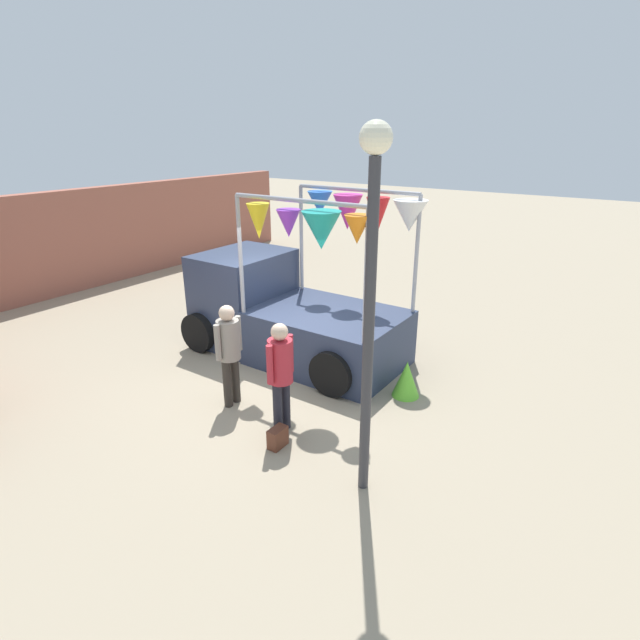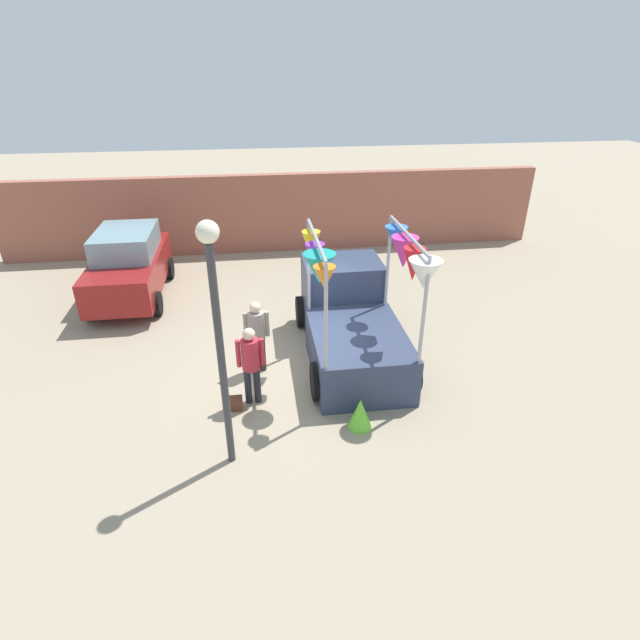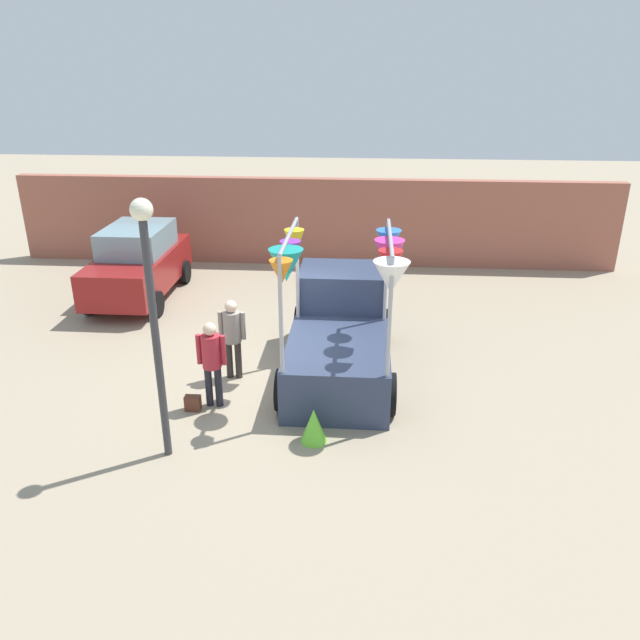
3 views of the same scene
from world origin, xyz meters
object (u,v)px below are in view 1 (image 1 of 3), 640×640
object	(u,v)px
person_vendor	(229,346)
folded_kite_bundle_lime	(406,379)
vendor_truck	(285,306)
handbag	(278,437)
person_customer	(281,368)
street_lamp	(371,272)

from	to	relation	value
person_vendor	folded_kite_bundle_lime	xyz separation A→B (m)	(1.75, -2.13, -0.68)
vendor_truck	handbag	distance (m)	3.26
person_customer	handbag	world-z (taller)	person_customer
person_customer	handbag	xyz separation A→B (m)	(-0.35, -0.20, -0.84)
person_vendor	folded_kite_bundle_lime	world-z (taller)	person_vendor
vendor_truck	person_customer	size ratio (longest dim) A/B	2.55
person_customer	street_lamp	world-z (taller)	street_lamp
person_customer	person_vendor	size ratio (longest dim) A/B	1.00
person_vendor	folded_kite_bundle_lime	size ratio (longest dim) A/B	2.71
vendor_truck	handbag	xyz separation A→B (m)	(-2.56, -1.85, -0.78)
street_lamp	vendor_truck	bearing A→B (deg)	50.84
folded_kite_bundle_lime	person_vendor	bearing A→B (deg)	129.53
handbag	street_lamp	size ratio (longest dim) A/B	0.07
person_customer	folded_kite_bundle_lime	size ratio (longest dim) A/B	2.71
street_lamp	folded_kite_bundle_lime	xyz separation A→B (m)	(2.29, 0.53, -2.36)
handbag	street_lamp	bearing A→B (deg)	-91.86
vendor_truck	street_lamp	size ratio (longest dim) A/B	1.01
vendor_truck	person_vendor	size ratio (longest dim) A/B	2.56
person_customer	street_lamp	size ratio (longest dim) A/B	0.40
person_customer	street_lamp	distance (m)	2.32
person_vendor	street_lamp	bearing A→B (deg)	-101.41
person_customer	folded_kite_bundle_lime	bearing A→B (deg)	-28.36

